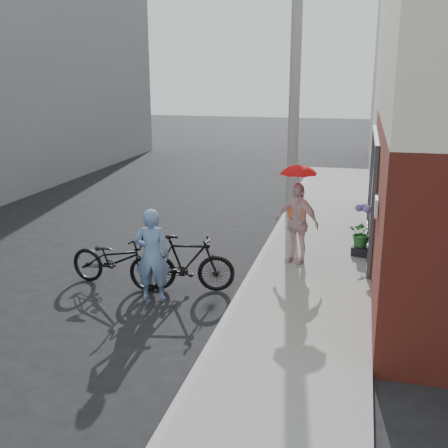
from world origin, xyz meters
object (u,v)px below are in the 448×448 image
at_px(utility_pole, 295,87).
at_px(kimono_woman, 297,223).
at_px(planter, 361,251).
at_px(bike_left, 116,260).
at_px(bike_right, 187,263).
at_px(officer, 152,255).

relative_size(utility_pole, kimono_woman, 4.26).
xyz_separation_m(utility_pole, planter, (1.90, -3.11, -3.29)).
relative_size(kimono_woman, planter, 4.61).
distance_m(bike_left, bike_right, 1.36).
distance_m(utility_pole, officer, 6.93).
height_order(bike_left, kimono_woman, kimono_woman).
height_order(officer, bike_left, officer).
bearing_deg(bike_right, bike_left, 83.27).
height_order(bike_right, kimono_woman, kimono_woman).
relative_size(utility_pole, officer, 4.21).
xyz_separation_m(kimono_woman, planter, (1.31, 0.74, -0.73)).
distance_m(utility_pole, kimono_woman, 4.66).
xyz_separation_m(bike_right, planter, (3.10, 2.52, -0.32)).
relative_size(officer, kimono_woman, 1.01).
bearing_deg(planter, bike_right, -140.86).
xyz_separation_m(utility_pole, kimono_woman, (0.59, -3.85, -2.56)).
xyz_separation_m(utility_pole, officer, (-1.64, -6.18, -2.67)).
bearing_deg(bike_left, bike_right, -77.20).
distance_m(officer, bike_left, 1.07).
relative_size(utility_pole, bike_right, 3.97).
bearing_deg(utility_pole, planter, -58.56).
bearing_deg(officer, bike_left, -37.49).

